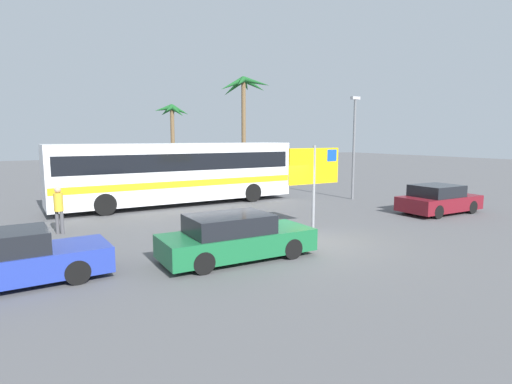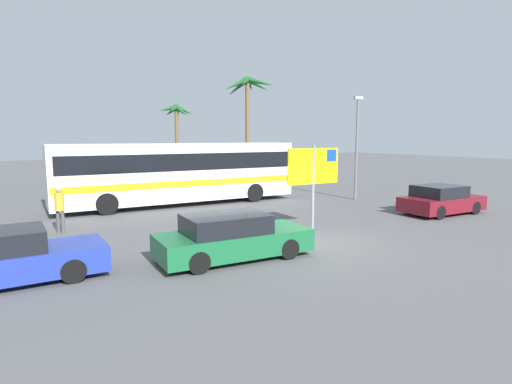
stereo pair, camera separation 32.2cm
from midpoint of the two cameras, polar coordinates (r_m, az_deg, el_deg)
name	(u,v)px [view 1 (the left image)]	position (r m, az deg, el deg)	size (l,w,h in m)	color
ground	(298,244)	(13.74, 5.15, -7.15)	(120.00, 120.00, 0.00)	#565659
bus_front_coach	(177,171)	(21.57, -11.29, 2.93)	(12.39, 2.46, 3.17)	white
ferry_sign	(315,169)	(15.14, 7.59, 3.12)	(2.20, 0.12, 3.20)	gray
car_maroon	(438,200)	(20.63, 23.57, -0.98)	(3.96, 1.90, 1.32)	maroon
car_green	(235,238)	(11.87, -3.68, -6.33)	(4.48, 1.86, 1.32)	#196638
car_blue	(2,261)	(11.46, -32.46, -8.05)	(4.63, 1.79, 1.32)	#23389E
pedestrian_near_sign	(59,206)	(16.55, -26.21, -1.77)	(0.32, 0.32, 1.73)	#4C4C51
lamp_post_left_side	(354,143)	(23.62, 13.05, 6.64)	(0.56, 0.20, 5.70)	slate
palm_tree_seaside	(244,96)	(31.06, -2.01, 13.13)	(4.10, 3.64, 7.90)	brown
palm_tree_inland	(172,119)	(33.90, -11.85, 9.83)	(2.85, 2.66, 6.08)	brown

